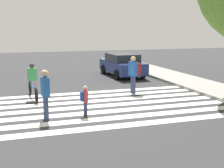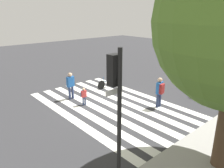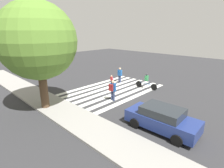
{
  "view_description": "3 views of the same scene",
  "coord_description": "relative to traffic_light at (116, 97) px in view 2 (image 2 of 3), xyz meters",
  "views": [
    {
      "loc": [
        11.95,
        -3.56,
        3.17
      ],
      "look_at": [
        1.03,
        0.01,
        1.08
      ],
      "focal_mm": 50.0,
      "sensor_mm": 36.0,
      "label": 1
    },
    {
      "loc": [
        8.02,
        9.19,
        5.36
      ],
      "look_at": [
        -0.2,
        -0.14,
        1.27
      ],
      "focal_mm": 35.0,
      "sensor_mm": 36.0,
      "label": 2
    },
    {
      "loc": [
        -11.56,
        12.27,
        5.81
      ],
      "look_at": [
        -0.62,
        0.79,
        0.93
      ],
      "focal_mm": 28.0,
      "sensor_mm": 36.0,
      "label": 3
    }
  ],
  "objects": [
    {
      "name": "cyclist_near_curb",
      "position": [
        -6.53,
        -7.85,
        -2.32
      ],
      "size": [
        2.43,
        0.42,
        1.62
      ],
      "rotation": [
        0.0,
        0.0,
        0.09
      ],
      "color": "black",
      "rests_on": "ground_plane"
    },
    {
      "name": "ground_plane",
      "position": [
        -4.32,
        -5.17,
        -3.19
      ],
      "size": [
        60.0,
        60.0,
        0.0
      ],
      "primitive_type": "plane",
      "color": "#2D2D30"
    },
    {
      "name": "traffic_light",
      "position": [
        0.0,
        0.0,
        0.0
      ],
      "size": [
        0.6,
        0.5,
        4.55
      ],
      "color": "black",
      "rests_on": "ground_plane"
    },
    {
      "name": "car_parked_dark_suv",
      "position": [
        -11.58,
        -1.74,
        -2.43
      ],
      "size": [
        4.32,
        2.05,
        1.48
      ],
      "rotation": [
        0.0,
        0.0,
        0.03
      ],
      "color": "navy",
      "rests_on": "ground_plane"
    },
    {
      "name": "pedestrian_adult_yellow_jacket",
      "position": [
        -3.1,
        -6.27,
        -2.54
      ],
      "size": [
        0.31,
        0.26,
        1.11
      ],
      "rotation": [
        0.0,
        0.0,
        -0.03
      ],
      "color": "navy",
      "rests_on": "ground_plane"
    },
    {
      "name": "crosswalk_stripes",
      "position": [
        -4.32,
        -5.17,
        -3.18
      ],
      "size": [
        5.96,
        10.0,
        0.01
      ],
      "color": "silver",
      "rests_on": "ground_plane"
    },
    {
      "name": "pedestrian_adult_tall_backpack",
      "position": [
        -3.06,
        -7.66,
        -2.2
      ],
      "size": [
        0.51,
        0.27,
        1.75
      ],
      "rotation": [
        0.0,
        0.0,
        3.25
      ],
      "color": "navy",
      "rests_on": "ground_plane"
    },
    {
      "name": "sidewalk_curb",
      "position": [
        -4.32,
        1.08,
        -3.12
      ],
      "size": [
        36.0,
        2.5,
        0.14
      ],
      "color": "gray",
      "rests_on": "ground_plane"
    },
    {
      "name": "pedestrian_adult_blue_shirt",
      "position": [
        -6.26,
        -3.07,
        -2.13
      ],
      "size": [
        0.54,
        0.49,
        1.81
      ],
      "rotation": [
        0.0,
        0.0,
        3.36
      ],
      "color": "navy",
      "rests_on": "ground_plane"
    }
  ]
}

